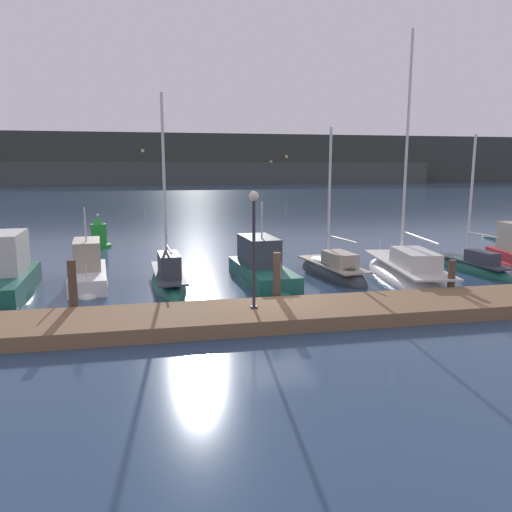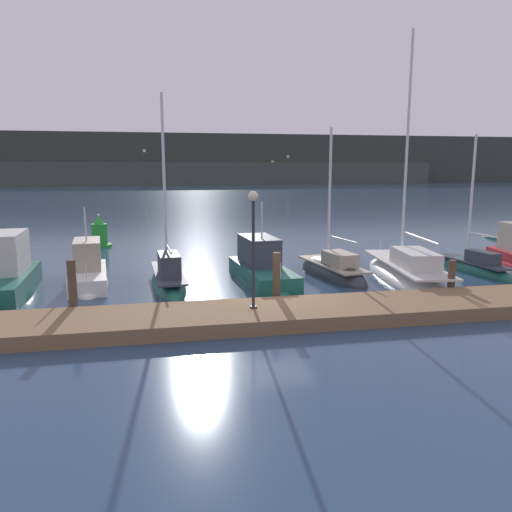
# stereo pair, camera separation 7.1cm
# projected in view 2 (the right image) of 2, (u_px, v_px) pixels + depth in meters

# --- Properties ---
(ground_plane) EXTENTS (400.00, 400.00, 0.00)m
(ground_plane) POSITION_uv_depth(u_px,v_px,m) (277.00, 307.00, 17.93)
(ground_plane) COLOR navy
(dock) EXTENTS (36.51, 2.80, 0.45)m
(dock) POSITION_uv_depth(u_px,v_px,m) (288.00, 314.00, 16.37)
(dock) COLOR brown
(dock) RESTS_ON ground
(mooring_pile_1) EXTENTS (0.28, 0.28, 1.97)m
(mooring_pile_1) POSITION_uv_depth(u_px,v_px,m) (73.00, 289.00, 16.49)
(mooring_pile_1) COLOR #4C3D2D
(mooring_pile_1) RESTS_ON ground
(mooring_pile_2) EXTENTS (0.28, 0.28, 1.98)m
(mooring_pile_2) POSITION_uv_depth(u_px,v_px,m) (277.00, 280.00, 17.83)
(mooring_pile_2) COLOR #4C3D2D
(mooring_pile_2) RESTS_ON ground
(mooring_pile_3) EXTENTS (0.28, 0.28, 1.45)m
(mooring_pile_3) POSITION_uv_depth(u_px,v_px,m) (451.00, 279.00, 19.22)
(mooring_pile_3) COLOR #4C3D2D
(mooring_pile_3) RESTS_ON ground
(motorboat_berth_2) EXTENTS (2.57, 6.32, 4.03)m
(motorboat_berth_2) POSITION_uv_depth(u_px,v_px,m) (3.00, 284.00, 19.51)
(motorboat_berth_2) COLOR #195647
(motorboat_berth_2) RESTS_ON ground
(motorboat_berth_3) EXTENTS (2.13, 5.43, 3.80)m
(motorboat_berth_3) POSITION_uv_depth(u_px,v_px,m) (88.00, 276.00, 21.38)
(motorboat_berth_3) COLOR white
(motorboat_berth_3) RESTS_ON ground
(sailboat_berth_4) EXTENTS (1.71, 6.05, 8.53)m
(sailboat_berth_4) POSITION_uv_depth(u_px,v_px,m) (168.00, 281.00, 21.16)
(sailboat_berth_4) COLOR #195647
(sailboat_berth_4) RESTS_ON ground
(motorboat_berth_5) EXTENTS (2.38, 6.11, 4.06)m
(motorboat_berth_5) POSITION_uv_depth(u_px,v_px,m) (262.00, 274.00, 21.77)
(motorboat_berth_5) COLOR #195647
(motorboat_berth_5) RESTS_ON ground
(sailboat_berth_6) EXTENTS (2.40, 5.76, 7.55)m
(sailboat_berth_6) POSITION_uv_depth(u_px,v_px,m) (333.00, 274.00, 23.00)
(sailboat_berth_6) COLOR #2D3338
(sailboat_berth_6) RESTS_ON ground
(sailboat_berth_7) EXTENTS (3.38, 8.66, 11.38)m
(sailboat_berth_7) POSITION_uv_depth(u_px,v_px,m) (406.00, 275.00, 22.41)
(sailboat_berth_7) COLOR white
(sailboat_berth_7) RESTS_ON ground
(sailboat_berth_8) EXTENTS (1.66, 5.22, 7.10)m
(sailboat_berth_8) POSITION_uv_depth(u_px,v_px,m) (473.00, 269.00, 23.94)
(sailboat_berth_8) COLOR #195647
(sailboat_berth_8) RESTS_ON ground
(channel_buoy) EXTENTS (1.45, 1.45, 2.08)m
(channel_buoy) POSITION_uv_depth(u_px,v_px,m) (100.00, 234.00, 31.36)
(channel_buoy) COLOR green
(channel_buoy) RESTS_ON ground
(dock_lamppost) EXTENTS (0.32, 0.32, 3.78)m
(dock_lamppost) POSITION_uv_depth(u_px,v_px,m) (253.00, 230.00, 15.79)
(dock_lamppost) COLOR #2D2D33
(dock_lamppost) RESTS_ON dock
(hillside_backdrop) EXTENTS (240.00, 23.00, 14.37)m
(hillside_backdrop) POSITION_uv_depth(u_px,v_px,m) (171.00, 161.00, 146.28)
(hillside_backdrop) COLOR #333833
(hillside_backdrop) RESTS_ON ground
(rowboat_adrift) EXTENTS (1.84, 2.96, 0.56)m
(rowboat_adrift) POSITION_uv_depth(u_px,v_px,m) (501.00, 239.00, 34.78)
(rowboat_adrift) COLOR #195647
(rowboat_adrift) RESTS_ON ground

